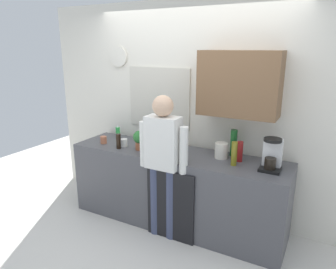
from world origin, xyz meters
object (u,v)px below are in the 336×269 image
Objects in this scene: coffee_maker at (272,156)px; bottle_dark_sauce at (119,141)px; person_at_sink at (163,156)px; bottle_red_vinegar at (240,152)px; bottle_olive_oil at (234,154)px; potted_plant at (139,139)px; cup_terracotta_mug at (104,140)px; storage_canister at (221,151)px; bottle_green_wine at (234,143)px; cup_yellow_cup at (169,143)px; cup_white_mug at (124,143)px; dish_soap at (118,132)px.

bottle_dark_sauce is at bearing -174.04° from coffee_maker.
bottle_red_vinegar is at bearing 33.34° from person_at_sink.
bottle_olive_oil is 1.13m from potted_plant.
bottle_red_vinegar is at bearing 6.25° from cup_terracotta_mug.
storage_canister is at bearing 176.98° from bottle_red_vinegar.
bottle_green_wine is 0.78m from cup_yellow_cup.
bottle_olive_oil is 2.72× the size of cup_terracotta_mug.
cup_terracotta_mug is 0.40× the size of potted_plant.
person_at_sink is at bearing -11.31° from cup_terracotta_mug.
person_at_sink reaches higher than cup_white_mug.
coffee_maker reaches higher than dish_soap.
cup_terracotta_mug is (-1.66, -0.05, -0.08)m from bottle_olive_oil.
bottle_olive_oil is 2.63× the size of cup_white_mug.
bottle_olive_oil reaches higher than storage_canister.
cup_terracotta_mug is at bearing -178.85° from potted_plant.
storage_canister is at bearing -6.16° from cup_yellow_cup.
coffee_maker reaches higher than cup_white_mug.
cup_white_mug is at bearing -171.60° from storage_canister.
person_at_sink is at bearing -138.95° from bottle_green_wine.
person_at_sink is at bearing -25.31° from potted_plant.
person_at_sink is at bearing -26.26° from dish_soap.
coffee_maker is 1.10× the size of bottle_green_wine.
cup_white_mug is at bearing 177.31° from potted_plant.
cup_terracotta_mug is 0.54m from potted_plant.
bottle_red_vinegar is 1.67m from dish_soap.
dish_soap is at bearing 159.27° from person_at_sink.
cup_white_mug is (-1.36, -0.03, -0.08)m from bottle_olive_oil.
cup_white_mug is (-1.27, -0.31, -0.10)m from bottle_green_wine.
bottle_green_wine is 1.20× the size of bottle_olive_oil.
storage_canister is at bearing 42.83° from person_at_sink.
bottle_olive_oil reaches higher than cup_yellow_cup.
dish_soap is (-1.66, 0.09, -0.03)m from bottle_red_vinegar.
cup_terracotta_mug is at bearing -178.30° from bottle_olive_oil.
bottle_green_wine is at bearing 2.09° from dish_soap.
coffee_maker is 0.21× the size of person_at_sink.
coffee_maker is at bearing 3.76° from potted_plant.
storage_canister is (0.94, 0.18, -0.05)m from potted_plant.
coffee_maker reaches higher than cup_terracotta_mug.
cup_terracotta_mug is 1.08× the size of cup_yellow_cup.
bottle_olive_oil is at bearing -99.06° from bottle_red_vinegar.
storage_canister is (1.46, -0.08, 0.01)m from dish_soap.
cup_terracotta_mug is at bearing 166.06° from bottle_dark_sauce.
storage_canister is (-0.18, 0.15, -0.04)m from bottle_olive_oil.
cup_terracotta_mug is 0.28m from dish_soap.
cup_white_mug is (0.30, 0.02, 0.00)m from cup_terracotta_mug.
bottle_dark_sauce reaches higher than cup_white_mug.
cup_terracotta_mug is 0.54× the size of storage_canister.
cup_terracotta_mug is 0.51× the size of dish_soap.
cup_yellow_cup is at bearing -0.44° from dish_soap.
coffee_maker is 0.55m from storage_canister.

